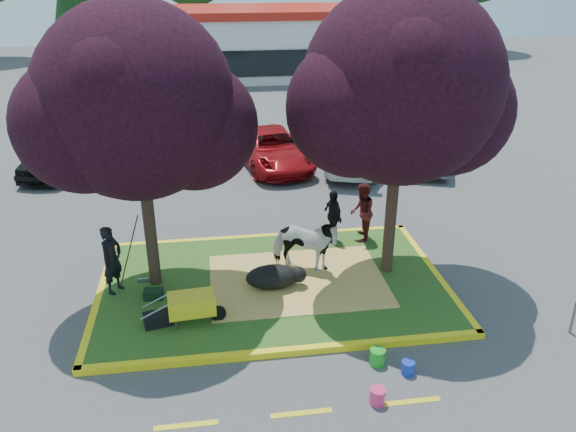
{
  "coord_description": "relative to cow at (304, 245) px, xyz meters",
  "views": [
    {
      "loc": [
        -1.31,
        -11.61,
        7.24
      ],
      "look_at": [
        0.44,
        0.5,
        1.66
      ],
      "focal_mm": 35.0,
      "sensor_mm": 36.0,
      "label": 1
    }
  ],
  "objects": [
    {
      "name": "ground",
      "position": [
        -0.83,
        -0.43,
        -0.88
      ],
      "size": [
        90.0,
        90.0,
        0.0
      ],
      "primitive_type": "plane",
      "color": "#424244",
      "rests_on": "ground"
    },
    {
      "name": "median_island",
      "position": [
        -0.83,
        -0.43,
        -0.8
      ],
      "size": [
        8.0,
        5.0,
        0.15
      ],
      "primitive_type": "cube",
      "color": "#244C18",
      "rests_on": "ground"
    },
    {
      "name": "curb_near",
      "position": [
        -0.83,
        -3.01,
        -0.8
      ],
      "size": [
        8.3,
        0.16,
        0.15
      ],
      "primitive_type": "cube",
      "color": "yellow",
      "rests_on": "ground"
    },
    {
      "name": "curb_far",
      "position": [
        -0.83,
        2.15,
        -0.8
      ],
      "size": [
        8.3,
        0.16,
        0.15
      ],
      "primitive_type": "cube",
      "color": "yellow",
      "rests_on": "ground"
    },
    {
      "name": "curb_left",
      "position": [
        -4.91,
        -0.43,
        -0.8
      ],
      "size": [
        0.16,
        5.3,
        0.15
      ],
      "primitive_type": "cube",
      "color": "yellow",
      "rests_on": "ground"
    },
    {
      "name": "curb_right",
      "position": [
        3.25,
        -0.43,
        -0.8
      ],
      "size": [
        0.16,
        5.3,
        0.15
      ],
      "primitive_type": "cube",
      "color": "yellow",
      "rests_on": "ground"
    },
    {
      "name": "straw_bedding",
      "position": [
        -0.23,
        -0.43,
        -0.72
      ],
      "size": [
        4.2,
        3.0,
        0.01
      ],
      "primitive_type": "cube",
      "color": "#ECC361",
      "rests_on": "median_island"
    },
    {
      "name": "tree_purple_left",
      "position": [
        -3.61,
        -0.05,
        3.48
      ],
      "size": [
        5.06,
        4.2,
        6.51
      ],
      "color": "black",
      "rests_on": "median_island"
    },
    {
      "name": "tree_purple_right",
      "position": [
        2.09,
        -0.25,
        3.69
      ],
      "size": [
        5.3,
        4.4,
        6.82
      ],
      "color": "black",
      "rests_on": "median_island"
    },
    {
      "name": "fire_lane_stripe_a",
      "position": [
        -2.83,
        -4.63,
        -0.87
      ],
      "size": [
        1.1,
        0.12,
        0.01
      ],
      "primitive_type": "cube",
      "color": "yellow",
      "rests_on": "ground"
    },
    {
      "name": "fire_lane_stripe_b",
      "position": [
        -0.83,
        -4.63,
        -0.87
      ],
      "size": [
        1.1,
        0.12,
        0.01
      ],
      "primitive_type": "cube",
      "color": "yellow",
      "rests_on": "ground"
    },
    {
      "name": "fire_lane_stripe_c",
      "position": [
        1.17,
        -4.63,
        -0.87
      ],
      "size": [
        1.1,
        0.12,
        0.01
      ],
      "primitive_type": "cube",
      "color": "yellow",
      "rests_on": "ground"
    },
    {
      "name": "retail_building",
      "position": [
        1.17,
        27.55,
        1.37
      ],
      "size": [
        20.4,
        8.4,
        4.4
      ],
      "color": "silver",
      "rests_on": "ground"
    },
    {
      "name": "cow",
      "position": [
        0.0,
        0.0,
        0.0
      ],
      "size": [
        1.89,
        1.38,
        1.45
      ],
      "primitive_type": "imported",
      "rotation": [
        0.0,
        0.0,
        1.18
      ],
      "color": "white",
      "rests_on": "median_island"
    },
    {
      "name": "calf",
      "position": [
        -0.87,
        -0.64,
        -0.45
      ],
      "size": [
        1.44,
        1.12,
        0.55
      ],
      "primitive_type": "ellipsoid",
      "rotation": [
        0.0,
        0.0,
        -0.36
      ],
      "color": "black",
      "rests_on": "median_island"
    },
    {
      "name": "handler",
      "position": [
        -4.53,
        -0.27,
        0.1
      ],
      "size": [
        0.65,
        0.72,
        1.65
      ],
      "primitive_type": "imported",
      "rotation": [
        0.0,
        0.0,
        1.03
      ],
      "color": "black",
      "rests_on": "median_island"
    },
    {
      "name": "visitor_a",
      "position": [
        1.86,
        1.52,
        0.09
      ],
      "size": [
        0.81,
        0.93,
        1.64
      ],
      "primitive_type": "imported",
      "rotation": [
        0.0,
        0.0,
        -1.84
      ],
      "color": "#4A1515",
      "rests_on": "median_island"
    },
    {
      "name": "visitor_b",
      "position": [
        1.07,
        1.61,
        0.01
      ],
      "size": [
        0.59,
        0.92,
        1.46
      ],
      "primitive_type": "imported",
      "rotation": [
        0.0,
        0.0,
        -1.28
      ],
      "color": "black",
      "rests_on": "median_island"
    },
    {
      "name": "wheelbarrow",
      "position": [
        -2.72,
        -1.83,
        -0.27
      ],
      "size": [
        1.78,
        0.67,
        0.67
      ],
      "rotation": [
        0.0,
        0.0,
        0.09
      ],
      "color": "black",
      "rests_on": "median_island"
    },
    {
      "name": "gear_bag_dark",
      "position": [
        -3.46,
        -1.81,
        -0.58
      ],
      "size": [
        0.64,
        0.44,
        0.3
      ],
      "primitive_type": "cube",
      "rotation": [
        0.0,
        0.0,
        0.23
      ],
      "color": "black",
      "rests_on": "median_island"
    },
    {
      "name": "gear_bag_green",
      "position": [
        -3.64,
        -0.75,
        -0.61
      ],
      "size": [
        0.45,
        0.3,
        0.23
      ],
      "primitive_type": "cube",
      "rotation": [
        0.0,
        0.0,
        -0.08
      ],
      "color": "black",
      "rests_on": "median_island"
    },
    {
      "name": "bucket_green",
      "position": [
        0.86,
        -3.53,
        -0.71
      ],
      "size": [
        0.33,
        0.33,
        0.33
      ],
      "primitive_type": "cylinder",
      "rotation": [
        0.0,
        0.0,
        -0.08
      ],
      "color": "green",
      "rests_on": "ground"
    },
    {
      "name": "bucket_pink",
      "position": [
        0.55,
        -4.57,
        -0.72
      ],
      "size": [
        0.34,
        0.34,
        0.31
      ],
      "primitive_type": "cylinder",
      "rotation": [
        0.0,
        0.0,
        0.21
      ],
      "color": "#E0316B",
      "rests_on": "ground"
    },
    {
      "name": "bucket_blue",
      "position": [
        1.36,
        -3.89,
        -0.74
      ],
      "size": [
        0.31,
        0.31,
        0.27
      ],
      "primitive_type": "cylinder",
      "rotation": [
        0.0,
        0.0,
        0.27
      ],
      "color": "#1635B4",
      "rests_on": "ground"
    },
    {
      "name": "car_black",
      "position": [
        -7.75,
        8.94,
        -0.14
      ],
      "size": [
        2.53,
        4.56,
        1.47
      ],
      "primitive_type": "imported",
      "rotation": [
        0.0,
        0.0,
        -0.19
      ],
      "color": "black",
      "rests_on": "ground"
    },
    {
      "name": "car_silver",
      "position": [
        -4.06,
        8.72,
        -0.22
      ],
      "size": [
        1.73,
        4.07,
        1.31
      ],
      "primitive_type": "imported",
      "rotation": [
        0.0,
        0.0,
        3.05
      ],
      "color": "#A1A4A9",
      "rests_on": "ground"
    },
    {
      "name": "car_red",
      "position": [
        0.19,
        8.43,
        -0.18
      ],
      "size": [
        3.2,
        5.33,
        1.38
      ],
      "primitive_type": "imported",
      "rotation": [
        0.0,
        0.0,
        0.19
      ],
      "color": "#9A0C11",
      "rests_on": "ground"
    },
    {
      "name": "car_white",
      "position": [
        3.29,
        7.81,
        -0.16
      ],
      "size": [
        3.42,
        5.34,
        1.44
      ],
      "primitive_type": "imported",
      "rotation": [
        0.0,
        0.0,
        2.84
      ],
      "color": "white",
      "rests_on": "ground"
    },
    {
      "name": "car_grey",
      "position": [
        6.19,
        7.72,
        -0.14
      ],
      "size": [
        3.01,
        4.75,
        1.48
      ],
      "primitive_type": "imported",
      "rotation": [
        0.0,
        0.0,
        -0.35
      ],
      "color": "#55565C",
      "rests_on": "ground"
    }
  ]
}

